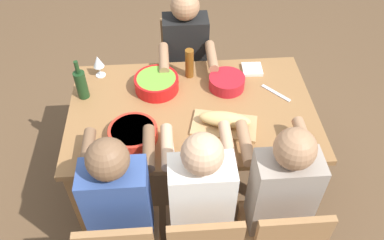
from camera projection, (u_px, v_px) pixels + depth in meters
name	position (u px, v px, depth m)	size (l,w,h in m)	color
ground_plane	(192.00, 176.00, 3.10)	(8.00, 8.00, 0.00)	brown
dining_table	(192.00, 117.00, 2.63)	(1.61, 1.00, 0.74)	olive
diner_near_center	(200.00, 194.00, 2.16)	(0.41, 0.53, 1.20)	#2D2D38
chair_near_right	(281.00, 238.00, 2.20)	(0.40, 0.40, 0.85)	#9E7044
diner_near_right	(280.00, 189.00, 2.18)	(0.41, 0.53, 1.20)	#2D2D38
chair_far_center	(185.00, 63.00, 3.33)	(0.40, 0.40, 0.85)	#9E7044
diner_far_center	(186.00, 55.00, 3.05)	(0.41, 0.53, 1.20)	#2D2D38
diner_near_left	(119.00, 199.00, 2.13)	(0.41, 0.53, 1.20)	#2D2D38
serving_bowl_fruit	(227.00, 82.00, 2.69)	(0.25, 0.25, 0.09)	#B21923
serving_bowl_salad	(157.00, 83.00, 2.67)	(0.30, 0.30, 0.10)	red
serving_bowl_greens	(133.00, 133.00, 2.36)	(0.30, 0.30, 0.07)	red
cutting_board	(224.00, 126.00, 2.45)	(0.40, 0.22, 0.02)	tan
bread_loaf	(225.00, 119.00, 2.41)	(0.32, 0.11, 0.09)	tan
wine_bottle	(81.00, 84.00, 2.58)	(0.08, 0.08, 0.29)	#193819
beer_bottle	(189.00, 63.00, 2.73)	(0.06, 0.06, 0.22)	brown
wine_glass	(98.00, 62.00, 2.73)	(0.08, 0.08, 0.17)	silver
fork_near_center	(173.00, 149.00, 2.33)	(0.02, 0.17, 0.01)	silver
fork_near_left	(97.00, 153.00, 2.30)	(0.02, 0.17, 0.01)	silver
carving_knife	(276.00, 93.00, 2.67)	(0.23, 0.02, 0.01)	silver
napkin_stack	(252.00, 69.00, 2.84)	(0.14, 0.14, 0.02)	white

